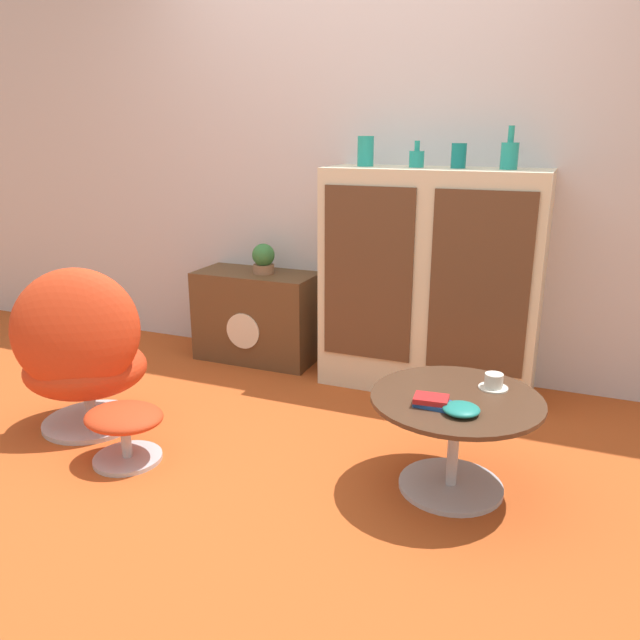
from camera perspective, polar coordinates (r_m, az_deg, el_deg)
ground_plane at (r=2.83m, az=-5.49°, el=-12.83°), size 12.00×12.00×0.00m
wall_back at (r=3.73m, az=4.24°, el=15.33°), size 6.40×0.06×2.60m
sideboard at (r=3.46m, az=10.05°, el=3.44°), size 1.16×0.44×1.22m
tv_console at (r=3.95m, az=-5.78°, el=0.36°), size 0.75×0.37×0.56m
egg_chair at (r=3.16m, az=-20.99°, el=-2.76°), size 0.77×0.75×0.83m
ottoman at (r=2.88m, az=-17.44°, el=-9.07°), size 0.35×0.30×0.25m
coffee_table at (r=2.56m, az=12.20°, el=-9.54°), size 0.67×0.67×0.40m
vase_leftmost at (r=3.48m, az=4.19°, el=15.14°), size 0.09×0.09×0.16m
vase_inner_left at (r=3.40m, az=8.83°, el=14.41°), size 0.08×0.08×0.14m
vase_inner_right at (r=3.35m, az=12.56°, el=14.45°), size 0.08×0.08×0.12m
vase_rightmost at (r=3.32m, az=16.94°, el=14.28°), size 0.09×0.09×0.21m
potted_plant at (r=3.84m, az=-5.19°, el=5.62°), size 0.14×0.14×0.18m
teacup at (r=2.62m, az=15.59°, el=-5.52°), size 0.12×0.12×0.06m
book_stack at (r=2.41m, az=10.17°, el=-7.31°), size 0.14×0.10×0.04m
bowl at (r=2.37m, az=12.79°, el=-7.95°), size 0.14×0.14×0.04m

